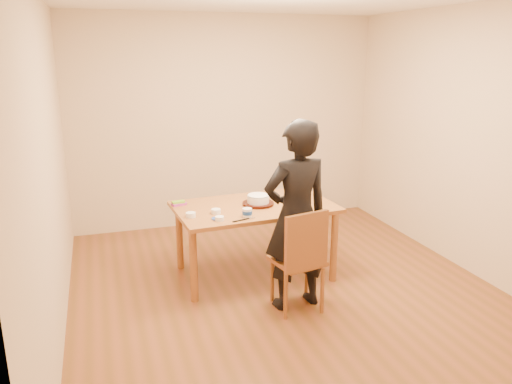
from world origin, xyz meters
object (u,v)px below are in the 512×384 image
object	(u,v)px
cake_plate	(258,204)
cake	(258,199)
dining_table	(254,207)
dining_chair	(297,261)
person	(296,216)

from	to	relation	value
cake_plate	cake	bearing A→B (deg)	0.00
dining_table	dining_chair	size ratio (longest dim) A/B	3.91
cake_plate	person	distance (m)	0.74
cake	person	world-z (taller)	person
cake	cake_plate	bearing A→B (deg)	0.00
cake_plate	dining_table	bearing A→B (deg)	-179.54
dining_chair	cake	size ratio (longest dim) A/B	1.83
dining_table	cake_plate	bearing A→B (deg)	-3.48
dining_chair	person	bearing A→B (deg)	77.84
person	cake_plate	bearing A→B (deg)	-88.07
dining_table	cake	world-z (taller)	cake
dining_table	dining_chair	xyz separation A→B (m)	(0.15, -0.78, -0.28)
cake_plate	person	size ratio (longest dim) A/B	0.19
dining_table	dining_chair	world-z (taller)	dining_table
cake_plate	person	bearing A→B (deg)	-81.33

